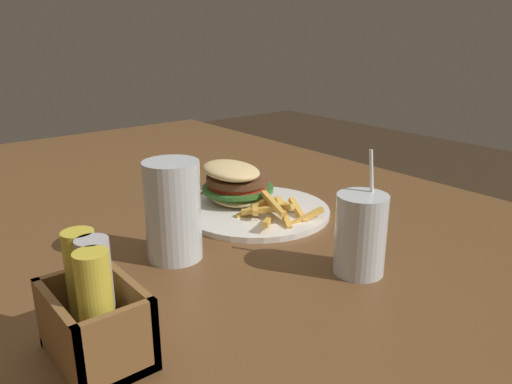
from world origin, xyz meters
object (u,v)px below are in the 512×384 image
juice_glass (360,236)px  condiment_caddy (94,314)px  beer_glass (173,212)px  meal_plate_near (245,195)px  spoon (171,196)px

juice_glass → condiment_caddy: (0.04, 0.35, -0.00)m
beer_glass → meal_plate_near: bearing=-65.5°
condiment_caddy → meal_plate_near: bearing=-57.1°
juice_glass → condiment_caddy: size_ratio=1.30×
beer_glass → juice_glass: 0.26m
meal_plate_near → beer_glass: bearing=114.5°
juice_glass → condiment_caddy: juice_glass is taller
meal_plate_near → condiment_caddy: condiment_caddy is taller
beer_glass → spoon: bearing=-28.6°
beer_glass → spoon: 0.27m
juice_glass → beer_glass: bearing=40.7°
meal_plate_near → juice_glass: juice_glass is taller
juice_glass → meal_plate_near: bearing=-5.7°
meal_plate_near → juice_glass: 0.29m
beer_glass → juice_glass: (-0.20, -0.17, -0.02)m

